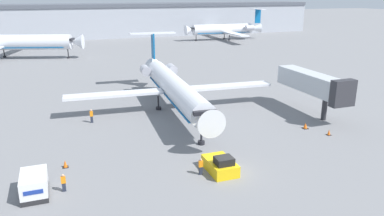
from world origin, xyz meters
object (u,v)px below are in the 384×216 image
Objects in this scene: airplane_main at (173,86)px; luggage_cart at (34,185)px; worker_on_apron at (64,182)px; airplane_parked_far_left at (225,29)px; airplane_parked_far_right at (3,42)px; traffic_cone_mid at (329,132)px; worker_by_wing at (91,116)px; traffic_cone_left at (65,164)px; jet_bridge at (314,84)px; pushback_tug at (220,165)px; traffic_cone_right at (305,126)px; worker_near_tug at (201,166)px.

luggage_cart is (-18.30, -18.69, -2.67)m from airplane_main.
airplane_parked_far_left is (58.93, 93.43, 2.94)m from worker_on_apron.
airplane_main is 0.84× the size of airplane_parked_far_right.
worker_by_wing is at bearing 151.20° from traffic_cone_mid.
airplane_parked_far_right reaches higher than airplane_parked_far_left.
luggage_cart reaches higher than traffic_cone_mid.
traffic_cone_left is 34.25m from jet_bridge.
pushback_tug is 5.24× the size of traffic_cone_right.
traffic_cone_right reaches higher than traffic_cone_mid.
pushback_tug is at bearing -115.23° from airplane_parked_far_left.
airplane_main is at bearing 6.42° from worker_by_wing.
airplane_main is at bearing 45.61° from luggage_cart.
worker_near_tug reaches higher than traffic_cone_mid.
traffic_cone_mid is at bearing 4.82° from luggage_cart.
traffic_cone_left is 0.06× the size of jet_bridge.
pushback_tug is 0.10× the size of airplane_parked_far_right.
pushback_tug is 16.72m from luggage_cart.
jet_bridge reaches higher than pushback_tug.
traffic_cone_mid is 0.02× the size of airplane_parked_far_left.
airplane_parked_far_right reaches higher than pushback_tug.
worker_on_apron is at bearing 175.02° from pushback_tug.
luggage_cart is 4.70× the size of traffic_cone_left.
worker_near_tug is 2.32× the size of traffic_cone_mid.
jet_bridge reaches higher than worker_by_wing.
worker_on_apron is 4.88m from traffic_cone_left.
traffic_cone_mid is at bearing 12.78° from worker_near_tug.
worker_on_apron is at bearing -168.66° from traffic_cone_right.
airplane_main is at bearing 132.76° from traffic_cone_mid.
worker_by_wing is 1.12× the size of worker_on_apron.
worker_on_apron is (-15.96, -18.88, -2.79)m from airplane_main.
luggage_cart is 32.28m from traffic_cone_right.
worker_near_tug is 81.00m from airplane_parked_far_right.
luggage_cart is 2.17× the size of worker_near_tug.
airplane_parked_far_right is at bearing 98.69° from worker_on_apron.
worker_by_wing reaches higher than worker_near_tug.
traffic_cone_left is at bearing 176.47° from traffic_cone_mid.
traffic_cone_right is 7.60m from jet_bridge.
pushback_tug is at bearing -165.53° from traffic_cone_mid.
traffic_cone_right is (13.46, -12.99, -3.28)m from airplane_main.
pushback_tug is 2.44× the size of worker_near_tug.
worker_near_tug is at bearing -167.22° from traffic_cone_mid.
luggage_cart is 14.72m from worker_near_tug.
worker_on_apron is 0.04× the size of airplane_parked_far_right.
airplane_parked_far_right reaches higher than luggage_cart.
traffic_cone_right is 81.43m from airplane_parked_far_right.
traffic_cone_left is (0.28, 4.85, -0.49)m from worker_on_apron.
worker_by_wing is 13.30m from traffic_cone_left.
traffic_cone_right is at bearing -24.76° from worker_by_wing.
pushback_tug is at bearing -23.47° from traffic_cone_left.
airplane_parked_far_right is at bearing 115.74° from airplane_main.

